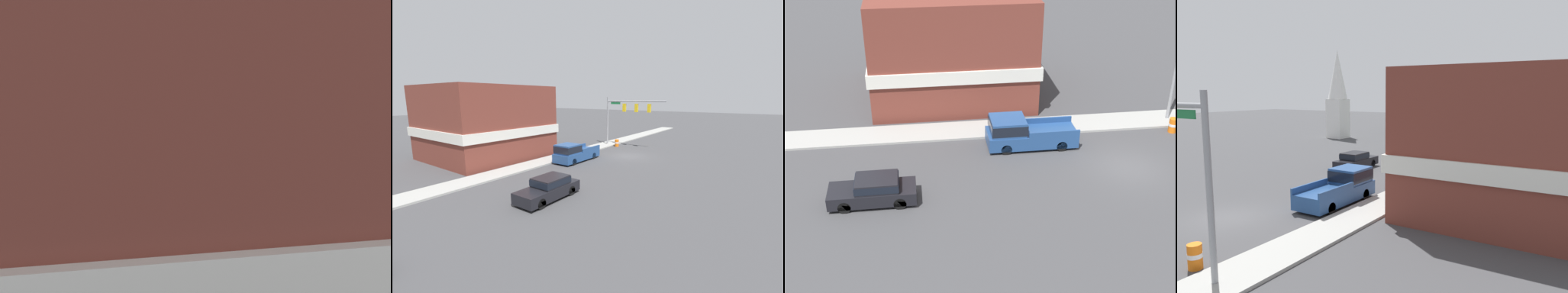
# 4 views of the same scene
# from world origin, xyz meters

# --- Properties ---
(ground_plane) EXTENTS (200.00, 200.00, 0.00)m
(ground_plane) POSITION_xyz_m (0.00, 0.00, 0.00)
(ground_plane) COLOR #424244
(sidewalk_curb) EXTENTS (2.40, 60.00, 0.14)m
(sidewalk_curb) POSITION_xyz_m (5.70, 0.00, 0.07)
(sidewalk_curb) COLOR #9E9E99
(sidewalk_curb) RESTS_ON ground
(near_signal_assembly) EXTENTS (8.22, 0.49, 6.58)m
(near_signal_assembly) POSITION_xyz_m (2.81, -4.88, 4.87)
(near_signal_assembly) COLOR gray
(near_signal_assembly) RESTS_ON ground
(car_lead) EXTENTS (1.76, 4.50, 1.45)m
(car_lead) POSITION_xyz_m (-1.68, 14.37, 0.76)
(car_lead) COLOR black
(car_lead) RESTS_ON ground
(pickup_truck_parked) EXTENTS (2.03, 5.48, 1.94)m
(pickup_truck_parked) POSITION_xyz_m (3.29, 5.59, 0.95)
(pickup_truck_parked) COLOR black
(pickup_truck_parked) RESTS_ON ground
(construction_barrel) EXTENTS (0.54, 0.54, 0.96)m
(construction_barrel) POSITION_xyz_m (3.90, -4.43, 0.49)
(construction_barrel) COLOR orange
(construction_barrel) RESTS_ON ground
(corner_brick_building) EXTENTS (10.77, 11.55, 7.73)m
(corner_brick_building) POSITION_xyz_m (12.63, 9.26, 3.78)
(corner_brick_building) COLOR brown
(corner_brick_building) RESTS_ON ground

